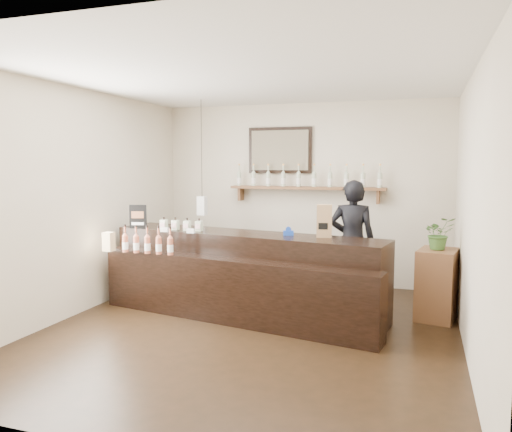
{
  "coord_description": "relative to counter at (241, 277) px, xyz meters",
  "views": [
    {
      "loc": [
        1.8,
        -5.14,
        1.87
      ],
      "look_at": [
        -0.16,
        0.7,
        1.22
      ],
      "focal_mm": 35.0,
      "sensor_mm": 36.0,
      "label": 1
    }
  ],
  "objects": [
    {
      "name": "ground",
      "position": [
        0.31,
        -0.57,
        -0.47
      ],
      "size": [
        5.0,
        5.0,
        0.0
      ],
      "primitive_type": "plane",
      "color": "black",
      "rests_on": "ground"
    },
    {
      "name": "room_shell",
      "position": [
        0.31,
        -0.57,
        1.23
      ],
      "size": [
        5.0,
        5.0,
        5.0
      ],
      "color": "beige",
      "rests_on": "ground"
    },
    {
      "name": "back_wall_decor",
      "position": [
        0.15,
        1.81,
        1.29
      ],
      "size": [
        2.66,
        0.96,
        1.69
      ],
      "color": "brown",
      "rests_on": "ground"
    },
    {
      "name": "counter",
      "position": [
        0.0,
        0.0,
        0.0
      ],
      "size": [
        3.65,
        1.56,
        1.17
      ],
      "color": "black",
      "rests_on": "ground"
    },
    {
      "name": "promo_sign",
      "position": [
        -1.49,
        0.07,
        0.69
      ],
      "size": [
        0.22,
        0.08,
        0.32
      ],
      "color": "black",
      "rests_on": "counter"
    },
    {
      "name": "paper_bag",
      "position": [
        1.02,
        0.09,
        0.73
      ],
      "size": [
        0.2,
        0.16,
        0.39
      ],
      "color": "olive",
      "rests_on": "counter"
    },
    {
      "name": "tape_dispenser",
      "position": [
        0.58,
        0.09,
        0.58
      ],
      "size": [
        0.14,
        0.08,
        0.11
      ],
      "color": "#183FAA",
      "rests_on": "counter"
    },
    {
      "name": "side_cabinet",
      "position": [
        2.31,
        0.57,
        -0.05
      ],
      "size": [
        0.53,
        0.65,
        0.85
      ],
      "color": "brown",
      "rests_on": "ground"
    },
    {
      "name": "potted_plant",
      "position": [
        2.31,
        0.57,
        0.57
      ],
      "size": [
        0.44,
        0.42,
        0.39
      ],
      "primitive_type": "imported",
      "rotation": [
        0.0,
        0.0,
        0.38
      ],
      "color": "#3A6227",
      "rests_on": "side_cabinet"
    },
    {
      "name": "shopkeeper",
      "position": [
        1.24,
        0.98,
        0.47
      ],
      "size": [
        0.71,
        0.49,
        1.88
      ],
      "primitive_type": "imported",
      "rotation": [
        0.0,
        0.0,
        3.2
      ],
      "color": "black",
      "rests_on": "ground"
    }
  ]
}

